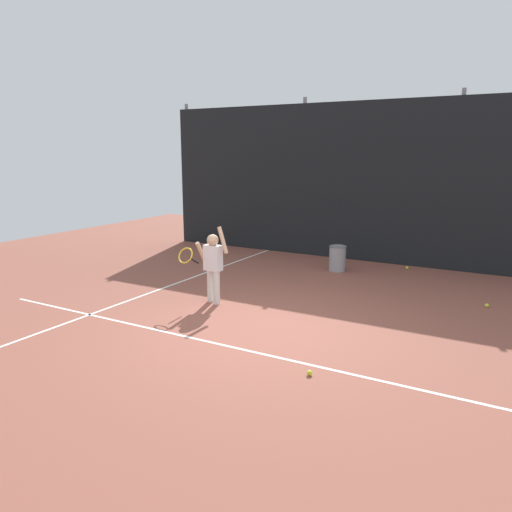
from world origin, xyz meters
name	(u,v)px	position (x,y,z in m)	size (l,w,h in m)	color
ground_plane	(265,327)	(0.00, 0.00, 0.00)	(20.00, 20.00, 0.00)	brown
court_line_baseline	(234,347)	(0.00, -0.89, 0.00)	(9.00, 0.05, 0.00)	white
court_line_sideline	(166,287)	(-2.74, 1.00, 0.00)	(0.05, 9.00, 0.00)	white
back_fence_windscreen	(373,183)	(0.00, 5.23, 1.86)	(11.08, 0.08, 3.71)	black
fence_post_0	(188,174)	(-5.39, 5.29, 1.93)	(0.09, 0.09, 3.86)	slate
fence_post_1	(303,178)	(-1.80, 5.29, 1.93)	(0.09, 0.09, 3.86)	slate
fence_post_2	(457,182)	(1.80, 5.29, 1.93)	(0.09, 0.09, 3.86)	slate
tennis_player	(212,262)	(-1.38, 0.62, 0.73)	(0.73, 0.58, 1.35)	silver
ball_hopper	(337,258)	(-0.33, 3.92, 0.29)	(0.38, 0.38, 0.56)	gray
tennis_ball_1	(407,268)	(0.98, 4.82, 0.03)	(0.07, 0.07, 0.07)	#CCE033
tennis_ball_2	(310,373)	(1.22, -1.16, 0.03)	(0.07, 0.07, 0.07)	#CCE033
tennis_ball_3	(487,305)	(2.78, 2.70, 0.03)	(0.07, 0.07, 0.07)	#CCE033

